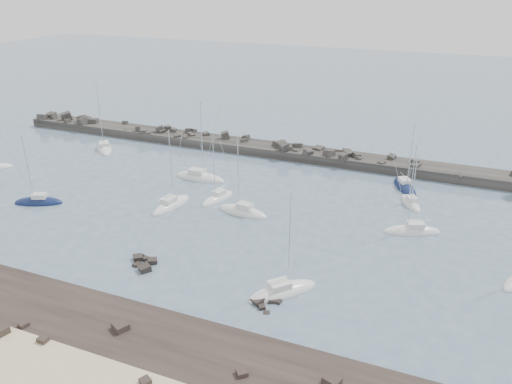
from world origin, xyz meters
TOP-DOWN VIEW (x-y plane):
  - ground at (0.00, 0.00)m, footprint 400.00×400.00m
  - rock_shelf at (-0.20, -22.01)m, footprint 140.00×12.00m
  - rock_cluster_near at (-3.94, -8.60)m, footprint 4.25×3.88m
  - rock_cluster_far at (13.70, -10.41)m, footprint 3.52×3.53m
  - breakwater at (-8.06, 37.98)m, footprint 115.00×6.98m
  - sailboat_1 at (-37.89, 27.27)m, footprint 8.69×9.04m
  - sailboat_2 at (-30.54, 0.71)m, footprint 8.24×5.24m
  - sailboat_3 at (-9.78, 7.89)m, footprint 4.01×8.94m
  - sailboat_4 at (-11.06, 20.10)m, footprint 9.98×3.21m
  - sailboat_5 at (1.97, 9.97)m, footprint 8.79×3.49m
  - sailboat_6 at (-3.92, 13.04)m, footprint 4.17×7.73m
  - sailboat_7 at (14.83, -7.77)m, footprint 8.06×8.42m
  - sailboat_8 at (24.40, 29.71)m, footprint 6.14×8.57m
  - sailboat_9 at (27.36, 13.49)m, footprint 8.66×5.45m
  - sailboat_10 at (26.06, 23.33)m, footprint 5.00×6.93m

SIDE VIEW (x-z plane):
  - ground at x=0.00m, z-range 0.00..0.00m
  - rock_cluster_far at x=13.70m, z-range -0.59..0.62m
  - rock_shelf at x=-0.20m, z-range -0.99..1.03m
  - sailboat_7 at x=14.83m, z-range -6.88..7.15m
  - sailboat_1 at x=-37.89m, z-range -7.38..7.65m
  - sailboat_10 at x=26.06m, z-range -5.28..5.56m
  - sailboat_9 at x=27.36m, z-range -6.45..6.74m
  - sailboat_8 at x=24.40m, z-range -6.48..6.78m
  - sailboat_6 at x=-3.92m, z-range -5.79..6.08m
  - sailboat_4 at x=-11.06m, z-range -7.70..8.00m
  - sailboat_3 at x=-9.78m, z-range -6.73..7.03m
  - sailboat_2 at x=-30.54m, z-range -6.21..6.52m
  - sailboat_5 at x=1.97m, z-range -6.71..7.03m
  - rock_cluster_near at x=-3.94m, z-range -0.49..0.84m
  - breakwater at x=-8.06m, z-range -2.31..2.95m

